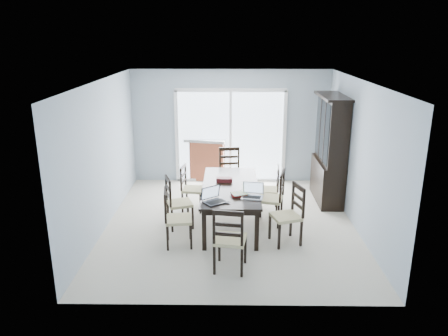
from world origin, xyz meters
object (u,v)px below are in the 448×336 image
(chair_left_mid, at_px, (174,197))
(laptop_dark, at_px, (216,199))
(china_hutch, at_px, (330,151))
(chair_right_near, at_px, (292,208))
(dining_table, at_px, (230,190))
(hot_tub, at_px, (194,151))
(chair_right_far, at_px, (272,184))
(chair_end_far, at_px, (230,167))
(chair_left_near, at_px, (172,212))
(chair_right_mid, at_px, (275,192))
(game_box, at_px, (224,180))
(cell_phone, at_px, (226,203))
(chair_left_far, at_px, (189,183))
(chair_end_near, at_px, (229,233))
(laptop_silver, at_px, (252,195))

(chair_left_mid, relative_size, laptop_dark, 2.51)
(china_hutch, xyz_separation_m, chair_right_near, (-1.02, -1.94, -0.46))
(dining_table, relative_size, hot_tub, 0.99)
(chair_right_far, xyz_separation_m, chair_end_far, (-0.83, 0.89, 0.07))
(chair_left_near, bearing_deg, chair_left_mid, 177.10)
(chair_left_mid, relative_size, chair_right_far, 1.05)
(chair_right_mid, relative_size, hot_tub, 0.52)
(game_box, distance_m, hot_tub, 3.20)
(chair_right_near, height_order, cell_phone, chair_right_near)
(chair_right_mid, bearing_deg, chair_right_near, -150.78)
(china_hutch, height_order, chair_right_near, china_hutch)
(hot_tub, bearing_deg, game_box, -75.43)
(chair_left_mid, relative_size, game_box, 3.77)
(chair_left_mid, distance_m, chair_left_far, 0.85)
(chair_right_mid, height_order, chair_end_near, chair_end_near)
(chair_left_far, bearing_deg, dining_table, 57.79)
(dining_table, xyz_separation_m, laptop_dark, (-0.24, -0.82, 0.14))
(chair_end_far, xyz_separation_m, laptop_dark, (-0.23, -2.38, 0.18))
(chair_left_near, bearing_deg, game_box, 134.50)
(chair_left_far, distance_m, chair_right_far, 1.64)
(chair_right_far, bearing_deg, china_hutch, -59.88)
(dining_table, bearing_deg, chair_right_mid, 3.08)
(china_hutch, height_order, game_box, china_hutch)
(chair_right_near, distance_m, laptop_dark, 1.27)
(chair_left_mid, xyz_separation_m, chair_left_far, (0.18, 0.83, -0.03))
(cell_phone, bearing_deg, dining_table, 95.47)
(chair_end_near, relative_size, laptop_silver, 3.01)
(chair_left_mid, xyz_separation_m, laptop_dark, (0.75, -0.68, 0.23))
(chair_left_mid, xyz_separation_m, cell_phone, (0.92, -0.72, 0.18))
(chair_left_mid, height_order, cell_phone, chair_left_mid)
(laptop_silver, bearing_deg, hot_tub, 118.48)
(chair_left_far, relative_size, laptop_dark, 2.39)
(chair_left_far, bearing_deg, chair_end_far, 144.90)
(chair_right_near, relative_size, laptop_silver, 2.94)
(laptop_silver, bearing_deg, laptop_dark, -149.58)
(chair_left_far, xyz_separation_m, laptop_dark, (0.58, -1.52, 0.26))
(china_hutch, height_order, chair_right_mid, china_hutch)
(game_box, bearing_deg, chair_left_near, -128.12)
(laptop_silver, distance_m, game_box, 0.95)
(chair_right_far, distance_m, hot_tub, 3.16)
(chair_left_mid, distance_m, cell_phone, 1.18)
(chair_left_mid, bearing_deg, chair_end_far, 131.26)
(laptop_silver, relative_size, cell_phone, 3.21)
(chair_end_far, bearing_deg, chair_left_near, 61.14)
(dining_table, relative_size, laptop_dark, 5.03)
(dining_table, xyz_separation_m, game_box, (-0.11, 0.23, 0.11))
(chair_left_far, xyz_separation_m, chair_end_far, (0.81, 0.86, 0.07))
(cell_phone, bearing_deg, chair_left_near, -171.01)
(chair_left_near, distance_m, chair_end_near, 1.26)
(chair_right_near, bearing_deg, game_box, 33.03)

